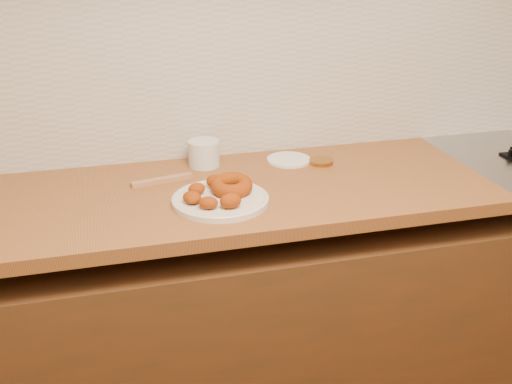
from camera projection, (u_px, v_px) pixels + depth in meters
wall_back at (295, 18)px, 1.98m from camera, size 4.00×0.02×2.70m
base_cabinet at (316, 314)px, 2.08m from camera, size 3.60×0.60×0.77m
butcher_block at (111, 206)px, 1.74m from camera, size 2.30×0.62×0.04m
backsplash at (295, 64)px, 2.02m from camera, size 3.60×0.02×0.60m
donut_plate at (220, 200)px, 1.70m from camera, size 0.28×0.28×0.02m
ring_donut at (231, 185)px, 1.73m from camera, size 0.13×0.14×0.06m
fried_dough_chunks at (210, 194)px, 1.68m from camera, size 0.16×0.21×0.04m
plastic_tub at (204, 153)px, 1.96m from camera, size 0.12×0.12×0.09m
tub_lid at (289, 160)px, 2.02m from camera, size 0.19×0.19×0.01m
brass_jar_lid at (321, 162)px, 1.99m from camera, size 0.11×0.11×0.01m
wooden_utensil at (162, 180)px, 1.84m from camera, size 0.19×0.06×0.01m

